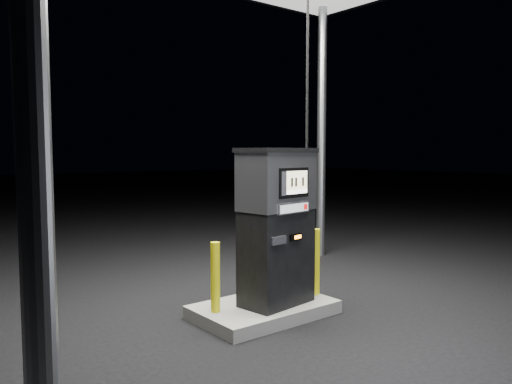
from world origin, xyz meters
TOP-DOWN VIEW (x-y plane):
  - ground at (0.00, 0.00)m, footprint 80.00×80.00m
  - pump_island at (0.00, 0.00)m, footprint 1.60×1.00m
  - fuel_dispenser at (0.11, -0.10)m, footprint 1.03×0.65m
  - bollard_left at (-0.61, 0.09)m, footprint 0.12×0.12m
  - bollard_right at (0.74, -0.11)m, footprint 0.11×0.11m

SIDE VIEW (x-z plane):
  - ground at x=0.00m, z-range 0.00..0.00m
  - pump_island at x=0.00m, z-range 0.00..0.15m
  - bollard_left at x=-0.61m, z-range 0.15..0.93m
  - bollard_right at x=0.74m, z-range 0.15..0.97m
  - fuel_dispenser at x=0.11m, z-range -0.80..2.96m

